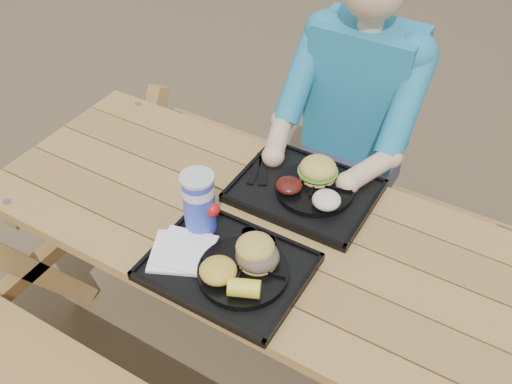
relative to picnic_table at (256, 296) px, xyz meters
The scene contains 18 objects.
ground 0.38m from the picnic_table, ahead, with size 60.00×60.00×0.00m, color #999999.
picnic_table is the anchor object (origin of this frame).
tray_near 0.44m from the picnic_table, 82.24° to the right, with size 0.45×0.35×0.02m, color black.
tray_far 0.44m from the picnic_table, 70.27° to the left, with size 0.45×0.35×0.02m, color black.
plate_near 0.46m from the picnic_table, 68.60° to the right, with size 0.26×0.26×0.02m, color black.
plate_far 0.47m from the picnic_table, 64.09° to the left, with size 0.26×0.26×0.02m, color black.
napkin_stack 0.49m from the picnic_table, 115.88° to the right, with size 0.16×0.16×0.02m, color white.
soda_cup 0.52m from the picnic_table, 136.53° to the right, with size 0.10×0.10×0.19m, color #1B2FCD.
condiment_bbq 0.42m from the picnic_table, 72.77° to the right, with size 0.05×0.05×0.03m, color black.
condiment_mustard 0.43m from the picnic_table, 41.97° to the right, with size 0.05×0.05×0.03m, color gold.
sandwich 0.52m from the picnic_table, 58.24° to the right, with size 0.12×0.12×0.12m, color gold, non-canonical shape.
mac_cheese 0.52m from the picnic_table, 81.89° to the right, with size 0.11×0.11×0.05m, color gold.
corn_cob 0.54m from the picnic_table, 65.17° to the right, with size 0.09×0.09×0.05m, color yellow, non-canonical shape.
cutlery_far 0.46m from the picnic_table, 114.65° to the left, with size 0.03×0.17×0.01m, color black.
burger 0.54m from the picnic_table, 70.98° to the left, with size 0.12×0.12×0.11m, color gold, non-canonical shape.
baked_beans 0.46m from the picnic_table, 76.57° to the left, with size 0.09×0.09×0.04m, color #4A110E.
potato_salad 0.49m from the picnic_table, 39.46° to the left, with size 0.09×0.09×0.05m, color white.
diner 0.74m from the picnic_table, 85.96° to the left, with size 0.48×0.84×1.28m, color #17A590, non-canonical shape.
Camera 1 is at (0.64, -1.09, 2.02)m, focal length 40.00 mm.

